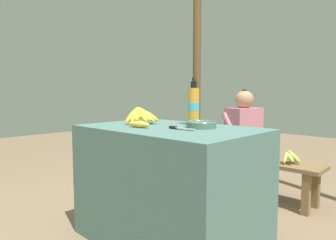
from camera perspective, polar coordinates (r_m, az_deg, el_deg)
ground_plane at (r=2.22m, az=0.27°, el=-21.90°), size 12.00×12.00×0.00m
market_counter at (r=2.08m, az=0.27°, el=-12.19°), size 1.18×0.77×0.79m
banana_bunch_ripe at (r=2.19m, az=-4.99°, el=0.94°), size 0.18×0.27×0.14m
serving_bowl at (r=1.95m, az=6.33°, el=-0.82°), size 0.20×0.20×0.05m
water_bottle at (r=2.14m, az=4.91°, el=2.77°), size 0.08×0.08×0.34m
loose_banana_front at (r=1.96m, az=-5.57°, el=-0.83°), size 0.18×0.07×0.04m
knife at (r=1.86m, az=1.90°, el=-1.50°), size 0.19×0.03×0.02m
wooden_bench at (r=3.09m, az=14.89°, el=-7.92°), size 1.41×0.32×0.39m
seated_vendor at (r=3.06m, az=13.57°, el=-2.85°), size 0.45×0.42×1.05m
banana_bunch_green at (r=2.89m, az=22.28°, el=-6.44°), size 0.16×0.25×0.13m
support_post_near at (r=3.88m, az=5.49°, el=7.61°), size 0.10×0.10×2.36m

